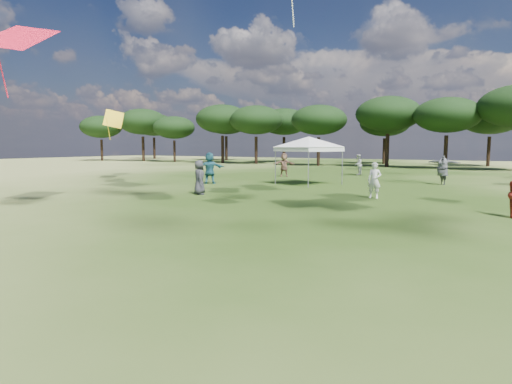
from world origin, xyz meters
TOP-DOWN VIEW (x-y plane):
  - tree_line at (2.39, 47.41)m, footprint 108.78×17.63m
  - tent_left at (-7.46, 22.78)m, footprint 5.46×5.46m
  - festival_crowd at (0.17, 25.58)m, footprint 30.70×21.68m

SIDE VIEW (x-z plane):
  - festival_crowd at x=0.17m, z-range -0.09..1.81m
  - tent_left at x=-7.46m, z-range 1.11..4.18m
  - tree_line at x=2.39m, z-range 1.54..9.31m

